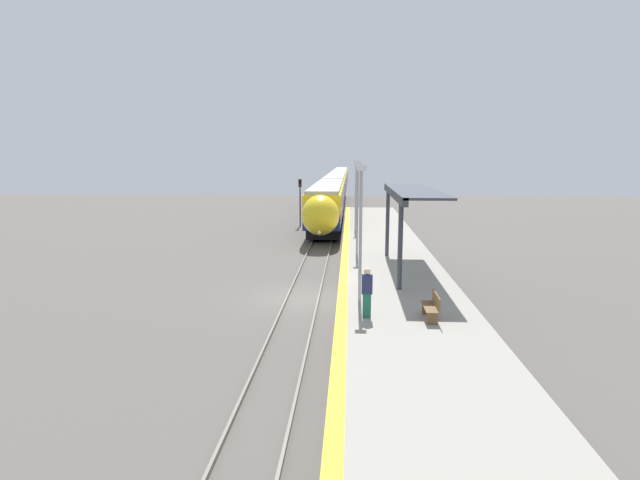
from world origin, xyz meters
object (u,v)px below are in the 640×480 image
object	(u,v)px
lamppost_mid	(357,202)
person_waiting	(367,292)
train	(337,184)
platform_bench	(432,306)
lamppost_far	(356,191)
lamppost_near	(361,224)
railway_signal	(300,198)

from	to	relation	value
lamppost_mid	person_waiting	bearing A→B (deg)	-88.91
train	platform_bench	xyz separation A→B (m)	(4.90, -61.19, -0.79)
person_waiting	lamppost_far	size ratio (longest dim) A/B	0.33
train	lamppost_near	distance (m)	59.31
platform_bench	railway_signal	bearing A→B (deg)	104.15
platform_bench	railway_signal	xyz separation A→B (m)	(-7.43, 29.49, 1.22)
train	lamppost_far	bearing A→B (deg)	-86.52
person_waiting	railway_signal	size ratio (longest dim) A/B	0.39
lamppost_far	train	bearing A→B (deg)	93.48
railway_signal	platform_bench	bearing A→B (deg)	-75.85
train	person_waiting	world-z (taller)	train
lamppost_near	person_waiting	bearing A→B (deg)	-83.66
platform_bench	lamppost_near	bearing A→B (deg)	140.85
railway_signal	person_waiting	bearing A→B (deg)	-79.90
lamppost_mid	railway_signal	bearing A→B (deg)	105.28
platform_bench	lamppost_near	distance (m)	3.98
lamppost_far	lamppost_mid	bearing A→B (deg)	-90.00
train	lamppost_near	xyz separation A→B (m)	(2.50, -59.24, 1.71)
railway_signal	lamppost_far	distance (m)	10.64
train	platform_bench	distance (m)	61.40
platform_bench	person_waiting	world-z (taller)	person_waiting
railway_signal	lamppost_far	world-z (taller)	lamppost_far
train	railway_signal	xyz separation A→B (m)	(-2.53, -31.71, 0.43)
railway_signal	lamppost_near	xyz separation A→B (m)	(5.03, -27.53, 1.28)
train	railway_signal	bearing A→B (deg)	-94.57
person_waiting	lamppost_mid	xyz separation A→B (m)	(-0.21, 11.00, 2.07)
person_waiting	lamppost_mid	distance (m)	11.19
train	lamppost_mid	xyz separation A→B (m)	(2.50, -50.11, 1.71)
person_waiting	lamppost_mid	world-z (taller)	lamppost_mid
train	lamppost_far	world-z (taller)	lamppost_far
train	railway_signal	distance (m)	31.81
platform_bench	person_waiting	bearing A→B (deg)	177.86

